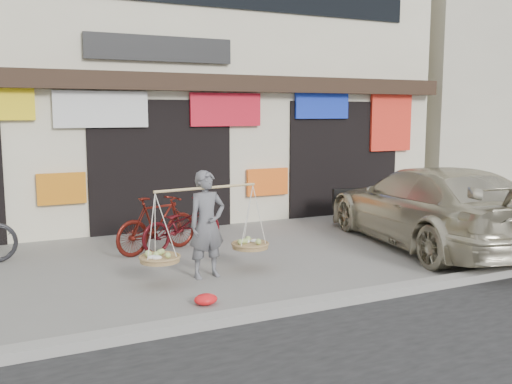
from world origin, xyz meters
name	(u,v)px	position (x,y,z in m)	size (l,w,h in m)	color
ground	(228,272)	(0.00, 0.00, 0.00)	(70.00, 70.00, 0.00)	gray
kerb	(292,307)	(0.00, -2.00, 0.06)	(70.00, 0.25, 0.12)	gray
shophouse_block	(126,71)	(0.00, 6.42, 3.45)	(14.00, 6.32, 7.00)	beige
neighbor_east	(499,91)	(13.50, 7.00, 3.20)	(12.00, 7.00, 6.40)	#BAB39A
street_vendor	(207,229)	(-0.39, -0.13, 0.73)	(2.06, 0.75, 1.60)	slate
bike_1	(157,224)	(-0.63, 1.69, 0.50)	(0.47, 1.67, 1.00)	#53140E
bike_2	(182,225)	(-0.17, 1.72, 0.44)	(0.59, 1.68, 0.88)	#4E0D12
suv	(430,206)	(4.02, 0.02, 0.74)	(2.85, 5.34, 1.47)	#BEB599
red_bag	(206,299)	(-0.85, -1.28, 0.07)	(0.31, 0.25, 0.14)	red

